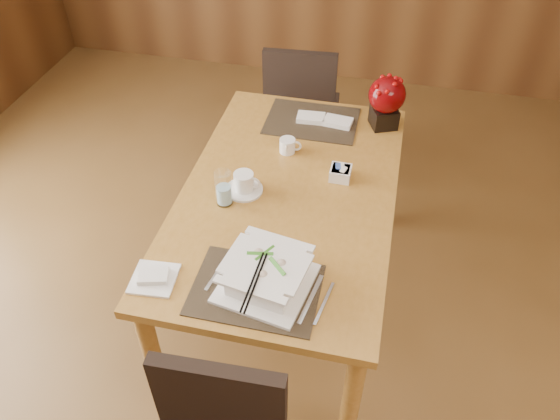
% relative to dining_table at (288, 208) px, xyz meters
% --- Properties ---
extents(ground, '(6.00, 6.00, 0.00)m').
position_rel_dining_table_xyz_m(ground, '(0.00, -0.60, -0.65)').
color(ground, brown).
rests_on(ground, ground).
extents(dining_table, '(0.90, 1.50, 0.75)m').
position_rel_dining_table_xyz_m(dining_table, '(0.00, 0.00, 0.00)').
color(dining_table, '#AE7930').
rests_on(dining_table, ground).
extents(placemat_near, '(0.45, 0.33, 0.01)m').
position_rel_dining_table_xyz_m(placemat_near, '(0.00, -0.55, 0.10)').
color(placemat_near, black).
rests_on(placemat_near, dining_table).
extents(placemat_far, '(0.45, 0.33, 0.01)m').
position_rel_dining_table_xyz_m(placemat_far, '(0.00, 0.55, 0.10)').
color(placemat_far, black).
rests_on(placemat_far, dining_table).
extents(soup_setting, '(0.35, 0.35, 0.12)m').
position_rel_dining_table_xyz_m(soup_setting, '(0.03, -0.52, 0.16)').
color(soup_setting, white).
rests_on(soup_setting, dining_table).
extents(coffee_cup, '(0.16, 0.16, 0.09)m').
position_rel_dining_table_xyz_m(coffee_cup, '(-0.19, -0.04, 0.14)').
color(coffee_cup, white).
rests_on(coffee_cup, dining_table).
extents(water_glass, '(0.09, 0.09, 0.16)m').
position_rel_dining_table_xyz_m(water_glass, '(-0.24, -0.13, 0.18)').
color(water_glass, silver).
rests_on(water_glass, dining_table).
extents(creamer_jug, '(0.10, 0.10, 0.07)m').
position_rel_dining_table_xyz_m(creamer_jug, '(-0.07, 0.28, 0.13)').
color(creamer_jug, white).
rests_on(creamer_jug, dining_table).
extents(sugar_caddy, '(0.09, 0.09, 0.05)m').
position_rel_dining_table_xyz_m(sugar_caddy, '(0.20, 0.14, 0.12)').
color(sugar_caddy, white).
rests_on(sugar_caddy, dining_table).
extents(berry_decor, '(0.18, 0.18, 0.26)m').
position_rel_dining_table_xyz_m(berry_decor, '(0.35, 0.59, 0.24)').
color(berry_decor, black).
rests_on(berry_decor, dining_table).
extents(napkins_far, '(0.28, 0.11, 0.02)m').
position_rel_dining_table_xyz_m(napkins_far, '(0.07, 0.55, 0.12)').
color(napkins_far, white).
rests_on(napkins_far, dining_table).
extents(bread_plate, '(0.17, 0.17, 0.01)m').
position_rel_dining_table_xyz_m(bread_plate, '(-0.37, -0.59, 0.10)').
color(bread_plate, white).
rests_on(bread_plate, dining_table).
extents(far_chair, '(0.45, 0.46, 0.92)m').
position_rel_dining_table_xyz_m(far_chair, '(-0.15, 1.05, -0.14)').
color(far_chair, black).
rests_on(far_chair, ground).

